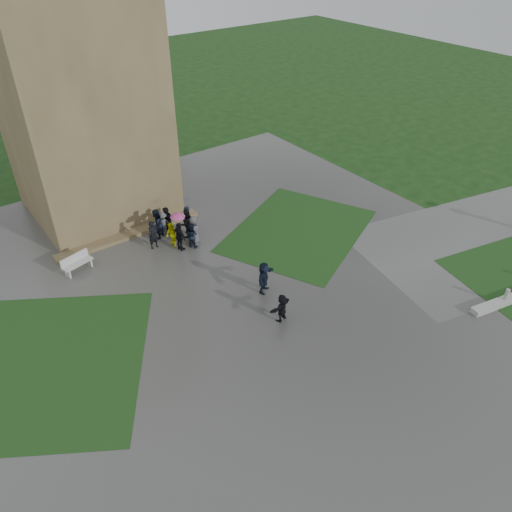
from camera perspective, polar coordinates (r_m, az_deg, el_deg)
ground at (r=23.34m, az=-3.10°, el=-9.06°), size 120.00×120.00×0.00m
plaza at (r=24.60m, az=-5.73°, el=-6.42°), size 34.00×34.00×0.02m
lawn_inset_left at (r=24.34m, az=-25.96°, el=-11.19°), size 14.10×13.46×0.01m
lawn_inset_right at (r=30.59m, az=4.86°, el=2.90°), size 11.12×10.15×0.01m
tower at (r=31.38m, az=-20.20°, el=19.73°), size 8.00×8.00×18.00m
tower_plinth at (r=30.88m, az=-14.21°, el=2.42°), size 9.00×0.80×0.22m
bench at (r=28.51m, az=-19.79°, el=-0.75°), size 1.77×0.93×0.98m
visitor_cluster at (r=29.38m, az=-9.06°, el=3.49°), size 3.15×3.09×2.49m
pedestrian_mid at (r=25.19m, az=0.91°, el=-2.46°), size 1.69×1.33×1.75m
pedestrian_near at (r=23.63m, az=2.96°, el=-5.92°), size 1.43×0.77×1.46m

